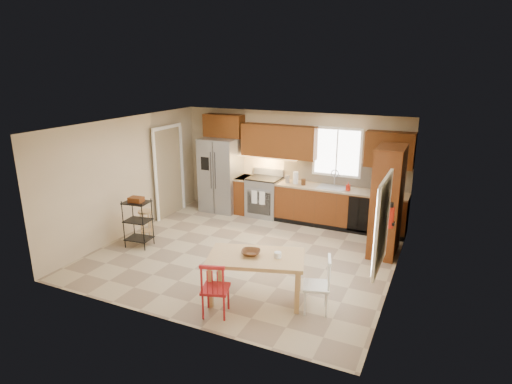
{
  "coord_description": "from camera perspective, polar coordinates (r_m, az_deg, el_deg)",
  "views": [
    {
      "loc": [
        3.41,
        -6.84,
        3.53
      ],
      "look_at": [
        0.06,
        0.4,
        1.15
      ],
      "focal_mm": 30.0,
      "sensor_mm": 36.0,
      "label": 1
    }
  ],
  "objects": [
    {
      "name": "base_cabinet_narrow",
      "position": [
        10.56,
        -1.6,
        -0.35
      ],
      "size": [
        0.3,
        0.6,
        0.9
      ],
      "primitive_type": "cube",
      "color": "#622F12",
      "rests_on": "floor"
    },
    {
      "name": "sink",
      "position": [
        9.7,
        10.1,
        0.38
      ],
      "size": [
        0.62,
        0.46,
        0.16
      ],
      "primitive_type": "cube",
      "color": "gray",
      "rests_on": "base_cabinet_run"
    },
    {
      "name": "refrigerator",
      "position": [
        10.64,
        -4.7,
        2.31
      ],
      "size": [
        0.92,
        0.75,
        1.82
      ],
      "primitive_type": "cube",
      "color": "gray",
      "rests_on": "floor"
    },
    {
      "name": "canister_wood",
      "position": [
        9.77,
        6.34,
        1.33
      ],
      "size": [
        0.1,
        0.1,
        0.14
      ],
      "primitive_type": "cylinder",
      "color": "#4F2815",
      "rests_on": "base_cabinet_run"
    },
    {
      "name": "fire_extinguisher",
      "position": [
        7.44,
        17.47,
        -3.25
      ],
      "size": [
        0.12,
        0.12,
        0.36
      ],
      "primitive_type": "cylinder",
      "color": "#B01A0C",
      "rests_on": "wall_right"
    },
    {
      "name": "wall_front",
      "position": [
        5.97,
        -12.36,
        -6.25
      ],
      "size": [
        5.5,
        0.02,
        2.5
      ],
      "primitive_type": "cube",
      "color": "#CCB793",
      "rests_on": "ground"
    },
    {
      "name": "bar_stool",
      "position": [
        9.28,
        -14.42,
        -4.23
      ],
      "size": [
        0.39,
        0.39,
        0.62
      ],
      "primitive_type": null,
      "rotation": [
        0.0,
        0.0,
        0.37
      ],
      "color": "tan",
      "rests_on": "floor"
    },
    {
      "name": "pantry",
      "position": [
        8.47,
        17.1,
        -1.17
      ],
      "size": [
        0.5,
        0.95,
        2.1
      ],
      "primitive_type": "cube",
      "color": "#622F12",
      "rests_on": "floor"
    },
    {
      "name": "upper_over_fridge",
      "position": [
        10.59,
        -4.31,
        8.81
      ],
      "size": [
        1.0,
        0.35,
        0.55
      ],
      "primitive_type": "cube",
      "color": "#5E2C0F",
      "rests_on": "wall_back"
    },
    {
      "name": "canister_steel",
      "position": [
        9.92,
        4.21,
        1.74
      ],
      "size": [
        0.11,
        0.11,
        0.18
      ],
      "primitive_type": "cylinder",
      "color": "gray",
      "rests_on": "base_cabinet_run"
    },
    {
      "name": "window_right",
      "position": [
        6.1,
        16.51,
        -4.04
      ],
      "size": [
        0.04,
        1.02,
        1.32
      ],
      "primitive_type": "cube",
      "color": "white",
      "rests_on": "wall_right"
    },
    {
      "name": "upper_left_block",
      "position": [
        10.01,
        3.05,
        6.79
      ],
      "size": [
        1.8,
        0.35,
        0.75
      ],
      "primitive_type": "cube",
      "color": "#5E2C0F",
      "rests_on": "wall_back"
    },
    {
      "name": "chair_red",
      "position": [
        6.37,
        -5.43,
        -12.6
      ],
      "size": [
        0.5,
        0.5,
        0.86
      ],
      "primitive_type": null,
      "rotation": [
        0.0,
        0.0,
        0.3
      ],
      "color": "#A3191C",
      "rests_on": "floor"
    },
    {
      "name": "wall_right",
      "position": [
        7.24,
        18.35,
        -2.62
      ],
      "size": [
        0.02,
        5.0,
        2.5
      ],
      "primitive_type": "cube",
      "color": "#CCB793",
      "rests_on": "ground"
    },
    {
      "name": "upper_right_block",
      "position": [
        9.39,
        17.41,
        5.4
      ],
      "size": [
        1.0,
        0.35,
        0.75
      ],
      "primitive_type": "cube",
      "color": "#5E2C0F",
      "rests_on": "wall_back"
    },
    {
      "name": "backsplash",
      "position": [
        9.84,
        11.7,
        2.43
      ],
      "size": [
        2.92,
        0.03,
        0.55
      ],
      "primitive_type": "cube",
      "color": "#C3B093",
      "rests_on": "wall_back"
    },
    {
      "name": "window_back",
      "position": [
        9.78,
        10.77,
        5.24
      ],
      "size": [
        1.12,
        0.04,
        1.12
      ],
      "primitive_type": "cube",
      "color": "white",
      "rests_on": "wall_back"
    },
    {
      "name": "dishwasher",
      "position": [
        9.4,
        13.93,
        -3.01
      ],
      "size": [
        0.6,
        0.02,
        0.78
      ],
      "primitive_type": "cube",
      "color": "black",
      "rests_on": "floor"
    },
    {
      "name": "wall_left",
      "position": [
        9.48,
        -16.66,
        1.99
      ],
      "size": [
        0.02,
        5.0,
        2.5
      ],
      "primitive_type": "cube",
      "color": "#CCB793",
      "rests_on": "ground"
    },
    {
      "name": "ceiling",
      "position": [
        7.71,
        -1.66,
        8.93
      ],
      "size": [
        5.5,
        5.0,
        0.02
      ],
      "primitive_type": "cube",
      "color": "silver",
      "rests_on": "ground"
    },
    {
      "name": "undercab_glow",
      "position": [
        10.18,
        1.39,
        4.7
      ],
      "size": [
        1.6,
        0.3,
        0.01
      ],
      "primitive_type": "cube",
      "color": "#FFBF66",
      "rests_on": "wall_back"
    },
    {
      "name": "wall_back",
      "position": [
        10.2,
        4.67,
        3.64
      ],
      "size": [
        5.5,
        0.02,
        2.5
      ],
      "primitive_type": "cube",
      "color": "#CCB793",
      "rests_on": "ground"
    },
    {
      "name": "dining_table",
      "position": [
        6.77,
        0.02,
        -11.36
      ],
      "size": [
        1.64,
        1.21,
        0.71
      ],
      "primitive_type": null,
      "rotation": [
        0.0,
        0.0,
        0.3
      ],
      "color": "tan",
      "rests_on": "floor"
    },
    {
      "name": "base_cabinet_run",
      "position": [
        9.78,
        11.06,
        -2.06
      ],
      "size": [
        2.92,
        0.6,
        0.9
      ],
      "primitive_type": "cube",
      "color": "#622F12",
      "rests_on": "floor"
    },
    {
      "name": "floor",
      "position": [
        8.41,
        -1.52,
        -8.19
      ],
      "size": [
        5.5,
        5.5,
        0.0
      ],
      "primitive_type": "plane",
      "color": "tan",
      "rests_on": "ground"
    },
    {
      "name": "table_bowl",
      "position": [
        6.64,
        -0.7,
        -8.42
      ],
      "size": [
        0.37,
        0.37,
        0.07
      ],
      "primitive_type": "imported",
      "rotation": [
        0.0,
        0.0,
        0.3
      ],
      "color": "#4F2815",
      "rests_on": "dining_table"
    },
    {
      "name": "range_stove",
      "position": [
        10.32,
        1.1,
        -0.69
      ],
      "size": [
        0.76,
        0.63,
        0.92
      ],
      "primitive_type": "cube",
      "color": "gray",
      "rests_on": "floor"
    },
    {
      "name": "chair_white",
      "position": [
        6.48,
        8.04,
        -12.15
      ],
      "size": [
        0.5,
        0.5,
        0.86
      ],
      "primitive_type": null,
      "rotation": [
        0.0,
        0.0,
        1.87
      ],
      "color": "white",
      "rests_on": "floor"
    },
    {
      "name": "table_jar",
      "position": [
        6.55,
        2.92,
        -8.53
      ],
      "size": [
        0.12,
        0.12,
        0.12
      ],
      "primitive_type": "cylinder",
      "rotation": [
        0.0,
        0.0,
        0.3
      ],
      "color": "white",
      "rests_on": "dining_table"
    },
    {
      "name": "soap_bottle",
      "position": [
        9.49,
        12.2,
        0.74
      ],
      "size": [
        0.09,
        0.09,
        0.19
      ],
      "primitive_type": "imported",
      "color": "#B01A0C",
      "rests_on": "base_cabinet_run"
    },
    {
      "name": "utility_cart",
      "position": [
        8.88,
        -15.45,
        -4.02
      ],
      "size": [
        0.53,
        0.43,
        0.98
      ],
      "primitive_type": null,
      "rotation": [
        0.0,
        0.0,
        0.11
      ],
      "color": "black",
      "rests_on": "floor"
    },
    {
      "name": "doorway",
      "position": [
        10.45,
        -11.59,
        2.55
      ],
      "size": [
        0.04,
        0.95,
        2.1
      ],
      "primitive_type": "cube",
      "color": "#8C7A59",
      "rests_on": "wall_left"
    },
    {
      "name": "paper_towel",
      "position": [
        9.85,
        5.3,
        1.89
      ],
      "size": [
        0.12,
        0.12,
        0.28
      ],
      "primitive_type": "cylinder",
      "color": "white",
      "rests_on": "base_cabinet_run"
    }
  ]
}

